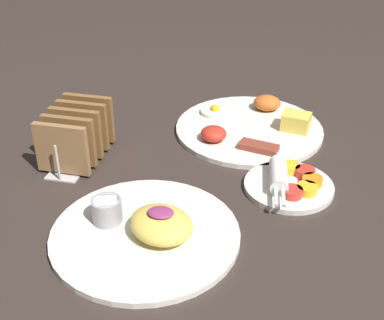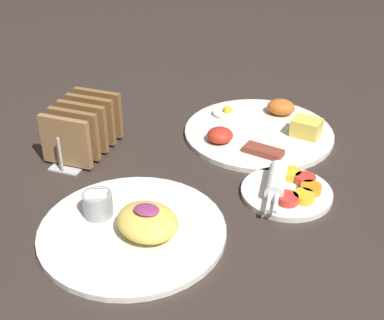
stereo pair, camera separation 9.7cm
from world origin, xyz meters
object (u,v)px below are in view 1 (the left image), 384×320
Objects in this scene: plate_breakfast at (251,126)px; plate_foreground at (147,230)px; plate_condiments at (289,182)px; toast_rack at (76,135)px.

plate_foreground is (-0.11, -0.39, 0.00)m from plate_breakfast.
plate_breakfast is 1.04× the size of plate_foreground.
plate_condiments is (0.10, -0.20, 0.00)m from plate_breakfast.
plate_breakfast is 0.22m from plate_condiments.
toast_rack reaches higher than plate_breakfast.
toast_rack is (-0.41, 0.01, 0.04)m from plate_condiments.
plate_foreground reaches higher than plate_breakfast.
plate_foreground is 0.29m from toast_rack.
plate_foreground is at bearing -137.46° from plate_condiments.
toast_rack is at bearing 177.92° from plate_condiments.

